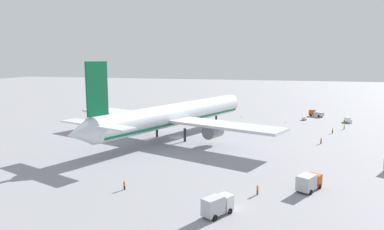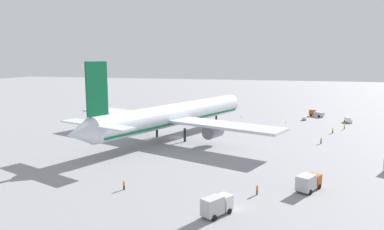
# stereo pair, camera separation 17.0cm
# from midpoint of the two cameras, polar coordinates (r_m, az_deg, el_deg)

# --- Properties ---
(ground_plane) EXTENTS (600.00, 600.00, 0.00)m
(ground_plane) POSITION_cam_midpoint_polar(r_m,az_deg,el_deg) (110.03, -2.29, -3.50)
(ground_plane) COLOR gray
(airliner) EXTENTS (72.80, 67.50, 22.82)m
(airliner) POSITION_cam_midpoint_polar(r_m,az_deg,el_deg) (107.82, -2.75, -0.04)
(airliner) COLOR silver
(airliner) RESTS_ON ground
(service_truck_1) EXTENTS (6.35, 4.79, 3.06)m
(service_truck_1) POSITION_cam_midpoint_polar(r_m,az_deg,el_deg) (69.63, 17.76, -9.89)
(service_truck_1) COLOR #BF4C14
(service_truck_1) RESTS_ON ground
(service_truck_2) EXTENTS (5.24, 5.93, 2.55)m
(service_truck_2) POSITION_cam_midpoint_polar(r_m,az_deg,el_deg) (157.10, 18.85, 0.23)
(service_truck_2) COLOR #BF4C14
(service_truck_2) RESTS_ON ground
(service_truck_3) EXTENTS (5.59, 4.43, 3.09)m
(service_truck_3) POSITION_cam_midpoint_polar(r_m,az_deg,el_deg) (56.66, 3.93, -13.83)
(service_truck_3) COLOR white
(service_truck_3) RESTS_ON ground
(service_van) EXTENTS (4.32, 2.53, 1.97)m
(service_van) POSITION_cam_midpoint_polar(r_m,az_deg,el_deg) (146.89, 23.20, -0.69)
(service_van) COLOR white
(service_van) RESTS_ON ground
(baggage_cart_0) EXTENTS (3.42, 1.89, 1.28)m
(baggage_cart_0) POSITION_cam_midpoint_polar(r_m,az_deg,el_deg) (147.16, 17.19, -0.47)
(baggage_cart_0) COLOR gray
(baggage_cart_0) RESTS_ON ground
(ground_worker_0) EXTENTS (0.51, 0.51, 1.68)m
(ground_worker_0) POSITION_cam_midpoint_polar(r_m,az_deg,el_deg) (132.39, 22.71, -1.71)
(ground_worker_0) COLOR #3F3F47
(ground_worker_0) RESTS_ON ground
(ground_worker_1) EXTENTS (0.42, 0.42, 1.73)m
(ground_worker_1) POSITION_cam_midpoint_polar(r_m,az_deg,el_deg) (107.87, 19.54, -3.79)
(ground_worker_1) COLOR navy
(ground_worker_1) RESTS_ON ground
(ground_worker_2) EXTENTS (0.48, 0.48, 1.77)m
(ground_worker_2) POSITION_cam_midpoint_polar(r_m,az_deg,el_deg) (65.77, 10.19, -11.40)
(ground_worker_2) COLOR #3F3F47
(ground_worker_2) RESTS_ON ground
(ground_worker_3) EXTENTS (0.49, 0.49, 1.73)m
(ground_worker_3) POSITION_cam_midpoint_polar(r_m,az_deg,el_deg) (124.03, 21.14, -2.28)
(ground_worker_3) COLOR black
(ground_worker_3) RESTS_ON ground
(ground_worker_4) EXTENTS (0.47, 0.47, 1.62)m
(ground_worker_4) POSITION_cam_midpoint_polar(r_m,az_deg,el_deg) (68.25, -10.50, -10.73)
(ground_worker_4) COLOR black
(ground_worker_4) RESTS_ON ground
(traffic_cone_0) EXTENTS (0.36, 0.36, 0.55)m
(traffic_cone_0) POSITION_cam_midpoint_polar(r_m,az_deg,el_deg) (158.91, -8.15, 0.34)
(traffic_cone_0) COLOR orange
(traffic_cone_0) RESTS_ON ground
(traffic_cone_1) EXTENTS (0.36, 0.36, 0.55)m
(traffic_cone_1) POSITION_cam_midpoint_polar(r_m,az_deg,el_deg) (148.14, 7.74, -0.27)
(traffic_cone_1) COLOR orange
(traffic_cone_1) RESTS_ON ground
(traffic_cone_2) EXTENTS (0.36, 0.36, 0.55)m
(traffic_cone_2) POSITION_cam_midpoint_polar(r_m,az_deg,el_deg) (64.82, 5.17, -12.20)
(traffic_cone_2) COLOR orange
(traffic_cone_2) RESTS_ON ground
(traffic_cone_3) EXTENTS (0.36, 0.36, 0.55)m
(traffic_cone_3) POSITION_cam_midpoint_polar(r_m,az_deg,el_deg) (138.41, 14.48, -1.11)
(traffic_cone_3) COLOR orange
(traffic_cone_3) RESTS_ON ground
(traffic_cone_4) EXTENTS (0.36, 0.36, 0.55)m
(traffic_cone_4) POSITION_cam_midpoint_polar(r_m,az_deg,el_deg) (76.57, 16.09, -9.18)
(traffic_cone_4) COLOR orange
(traffic_cone_4) RESTS_ON ground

